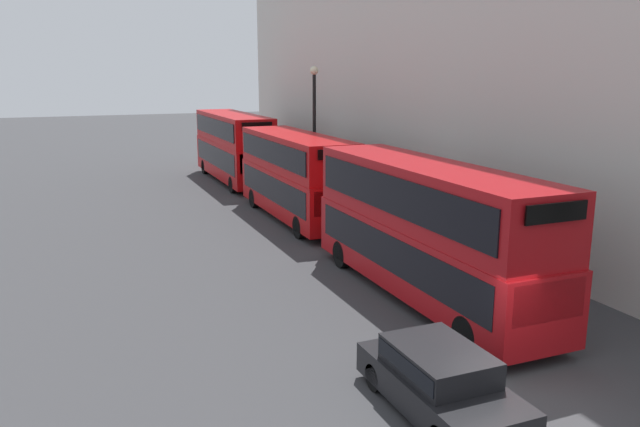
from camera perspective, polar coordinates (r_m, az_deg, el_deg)
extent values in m
plane|color=#38383A|center=(15.09, 17.28, -16.00)|extent=(200.00, 200.00, 0.00)
cube|color=#A80F14|center=(20.19, 9.57, -3.89)|extent=(2.55, 11.04, 2.05)
cube|color=#A80F14|center=(19.71, 9.79, 1.69)|extent=(2.50, 10.82, 1.95)
cube|color=black|center=(20.12, 9.60, -3.22)|extent=(2.59, 10.16, 1.15)
cube|color=black|center=(19.69, 9.80, 1.97)|extent=(2.59, 10.16, 1.17)
cube|color=black|center=(15.94, 20.20, -7.57)|extent=(2.17, 0.06, 1.03)
cube|color=black|center=(15.34, 20.83, 0.08)|extent=(1.78, 0.06, 0.47)
cylinder|color=black|center=(16.85, 13.32, -10.71)|extent=(0.30, 1.00, 1.00)
cylinder|color=black|center=(18.18, 19.17, -9.30)|extent=(0.30, 1.00, 1.00)
cylinder|color=black|center=(23.23, 1.99, -3.74)|extent=(0.30, 1.00, 1.00)
cylinder|color=black|center=(24.22, 6.85, -3.13)|extent=(0.30, 1.00, 1.00)
cube|color=#B20C0F|center=(30.52, -2.21, 2.03)|extent=(2.55, 10.07, 2.10)
cube|color=#B20C0F|center=(30.21, -2.24, 5.61)|extent=(2.50, 9.87, 1.74)
cube|color=black|center=(30.47, -2.21, 2.49)|extent=(2.59, 9.27, 1.17)
cube|color=black|center=(30.20, -2.24, 5.77)|extent=(2.59, 9.27, 1.05)
cube|color=black|center=(25.89, 1.65, 1.01)|extent=(2.17, 0.06, 1.05)
cube|color=black|center=(25.55, 1.68, 5.46)|extent=(1.78, 0.06, 0.42)
cylinder|color=black|center=(27.18, -1.89, -1.27)|extent=(0.30, 1.00, 1.00)
cylinder|color=black|center=(28.03, 2.42, -0.84)|extent=(0.30, 1.00, 1.00)
cylinder|color=black|center=(33.54, -6.05, 1.39)|extent=(0.30, 1.00, 1.00)
cylinder|color=black|center=(34.23, -2.44, 1.68)|extent=(0.30, 1.00, 1.00)
cube|color=#B20C0F|center=(41.57, -7.88, 4.95)|extent=(2.55, 10.94, 2.28)
cube|color=#B20C0F|center=(41.34, -7.97, 7.76)|extent=(2.50, 10.72, 1.82)
cube|color=black|center=(41.54, -7.89, 5.32)|extent=(2.59, 10.06, 1.28)
cube|color=black|center=(41.34, -7.97, 7.89)|extent=(2.59, 10.06, 1.09)
cube|color=black|center=(36.32, -5.70, 4.60)|extent=(2.17, 0.06, 1.14)
cube|color=black|center=(36.08, -5.77, 7.96)|extent=(1.78, 0.06, 0.44)
cylinder|color=black|center=(37.75, -7.98, 2.62)|extent=(0.30, 1.00, 1.00)
cylinder|color=black|center=(38.36, -4.73, 2.87)|extent=(0.30, 1.00, 1.00)
cylinder|color=black|center=(45.19, -10.49, 4.21)|extent=(0.30, 1.00, 1.00)
cylinder|color=black|center=(45.70, -7.73, 4.41)|extent=(0.30, 1.00, 1.00)
cube|color=black|center=(14.02, 10.92, -15.53)|extent=(1.88, 4.27, 0.69)
cube|color=black|center=(13.81, 10.79, -13.04)|extent=(1.65, 2.35, 0.57)
cube|color=black|center=(13.80, 10.79, -12.93)|extent=(1.69, 2.23, 0.36)
cylinder|color=black|center=(13.63, 17.26, -17.79)|extent=(0.22, 0.64, 0.64)
cylinder|color=black|center=(14.77, 5.10, -14.68)|extent=(0.22, 0.64, 0.64)
cylinder|color=black|center=(15.53, 10.69, -13.41)|extent=(0.22, 0.64, 0.64)
cylinder|color=black|center=(33.06, -0.52, 6.52)|extent=(0.18, 0.18, 6.96)
sphere|color=beige|center=(32.86, -0.53, 12.94)|extent=(0.44, 0.44, 0.44)
cylinder|color=brown|center=(40.48, -3.30, 3.86)|extent=(0.36, 0.36, 1.62)
sphere|color=tan|center=(40.35, -3.31, 5.15)|extent=(0.22, 0.22, 0.22)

